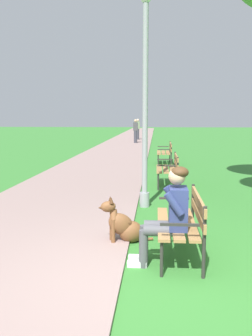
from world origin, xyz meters
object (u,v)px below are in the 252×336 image
(park_bench_mid, at_px, (169,167))
(park_bench_far, at_px, (166,151))
(dog_brown, at_px, (124,226))
(pedestrian_further_distant, at_px, (138,129))
(park_bench_near, at_px, (184,219))
(lamp_post_near, at_px, (145,97))
(pedestrian_distant, at_px, (135,131))
(person_seated_on_near_bench, at_px, (169,212))

(park_bench_mid, xyz_separation_m, park_bench_far, (0.02, 4.57, 0.00))
(dog_brown, xyz_separation_m, pedestrian_further_distant, (-1.00, 24.00, 0.58))
(park_bench_near, xyz_separation_m, park_bench_mid, (-0.02, 5.13, 0.00))
(lamp_post_near, relative_size, pedestrian_further_distant, 2.62)
(park_bench_near, relative_size, park_bench_far, 1.00)
(dog_brown, relative_size, lamp_post_near, 0.19)
(pedestrian_distant, bearing_deg, park_bench_far, -80.71)
(person_seated_on_near_bench, bearing_deg, pedestrian_distant, 94.34)
(park_bench_far, bearing_deg, pedestrian_distant, 99.29)
(park_bench_mid, height_order, lamp_post_near, lamp_post_near)
(park_bench_near, xyz_separation_m, dog_brown, (-0.83, 0.45, -0.25))
(person_seated_on_near_bench, xyz_separation_m, pedestrian_distant, (-1.60, 21.04, 0.16))
(park_bench_near, height_order, lamp_post_near, lamp_post_near)
(park_bench_near, xyz_separation_m, park_bench_far, (0.00, 9.70, 0.00))
(lamp_post_near, xyz_separation_m, pedestrian_distant, (-1.20, 18.03, -1.39))
(person_seated_on_near_bench, xyz_separation_m, pedestrian_further_distant, (-1.63, 24.78, 0.16))
(park_bench_far, bearing_deg, park_bench_mid, -90.23)
(lamp_post_near, bearing_deg, park_bench_near, -77.33)
(pedestrian_distant, bearing_deg, dog_brown, -87.26)
(park_bench_near, distance_m, park_bench_mid, 5.13)
(park_bench_far, distance_m, person_seated_on_near_bench, 10.02)
(lamp_post_near, distance_m, pedestrian_distant, 18.12)
(dog_brown, bearing_deg, person_seated_on_near_bench, -50.98)
(park_bench_mid, xyz_separation_m, dog_brown, (-0.82, -4.68, -0.25))
(lamp_post_near, bearing_deg, dog_brown, -95.83)
(person_seated_on_near_bench, bearing_deg, lamp_post_near, 97.52)
(park_bench_far, height_order, person_seated_on_near_bench, person_seated_on_near_bench)
(dog_brown, height_order, pedestrian_distant, pedestrian_distant)
(park_bench_mid, distance_m, lamp_post_near, 3.04)
(park_bench_far, bearing_deg, pedestrian_further_distant, 97.09)
(park_bench_far, height_order, dog_brown, park_bench_far)
(park_bench_far, distance_m, dog_brown, 9.29)
(park_bench_far, bearing_deg, dog_brown, -95.16)
(park_bench_mid, xyz_separation_m, pedestrian_distant, (-1.79, 15.59, 0.33))
(park_bench_mid, bearing_deg, lamp_post_near, -103.57)
(park_bench_mid, height_order, park_bench_far, same)
(dog_brown, relative_size, pedestrian_further_distant, 0.49)
(park_bench_near, height_order, pedestrian_distant, pedestrian_distant)
(lamp_post_near, relative_size, pedestrian_distant, 2.62)
(person_seated_on_near_bench, distance_m, pedestrian_distant, 21.11)
(park_bench_far, xyz_separation_m, pedestrian_distant, (-1.80, 11.03, 0.33))
(park_bench_mid, xyz_separation_m, pedestrian_further_distant, (-1.82, 19.32, 0.33))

